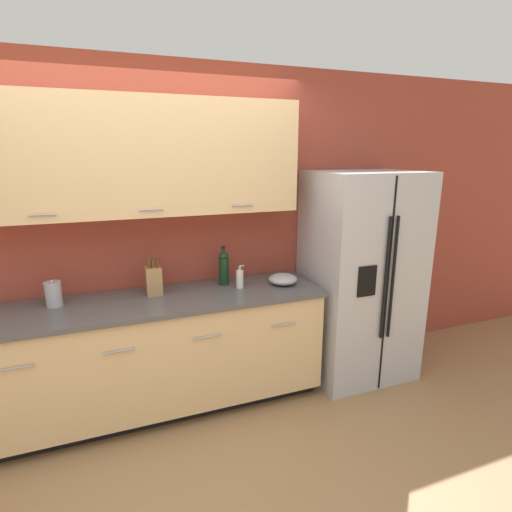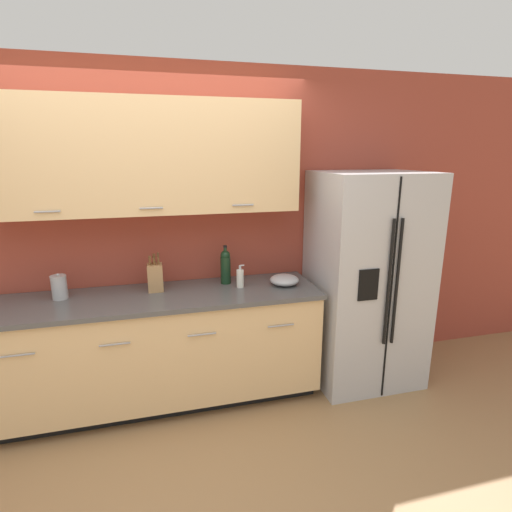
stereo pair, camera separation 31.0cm
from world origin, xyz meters
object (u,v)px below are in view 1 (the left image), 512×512
object	(u,v)px
refrigerator	(360,276)
steel_canister	(54,294)
soap_dispenser	(240,279)
knife_block	(154,280)
mixing_bowl	(283,279)
wine_bottle	(224,267)

from	to	relation	value
refrigerator	steel_canister	world-z (taller)	refrigerator
refrigerator	steel_canister	size ratio (longest dim) A/B	9.40
refrigerator	soap_dispenser	size ratio (longest dim) A/B	9.81
soap_dispenser	knife_block	bearing A→B (deg)	172.51
knife_block	mixing_bowl	distance (m)	1.01
soap_dispenser	wine_bottle	bearing A→B (deg)	125.88
soap_dispenser	refrigerator	bearing A→B (deg)	-3.42
soap_dispenser	steel_canister	world-z (taller)	steel_canister
wine_bottle	soap_dispenser	distance (m)	0.17
mixing_bowl	soap_dispenser	bearing A→B (deg)	174.62
steel_canister	mixing_bowl	size ratio (longest dim) A/B	0.82
wine_bottle	soap_dispenser	size ratio (longest dim) A/B	1.73
refrigerator	mixing_bowl	bearing A→B (deg)	177.55
wine_bottle	knife_block	bearing A→B (deg)	-175.63
soap_dispenser	steel_canister	xyz separation A→B (m)	(-1.32, 0.09, 0.01)
refrigerator	wine_bottle	distance (m)	1.19
soap_dispenser	mixing_bowl	size ratio (longest dim) A/B	0.78
wine_bottle	refrigerator	bearing A→B (deg)	-9.32
refrigerator	soap_dispenser	distance (m)	1.08
wine_bottle	soap_dispenser	world-z (taller)	wine_bottle
steel_canister	wine_bottle	bearing A→B (deg)	1.87
refrigerator	wine_bottle	xyz separation A→B (m)	(-1.17, 0.19, 0.15)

